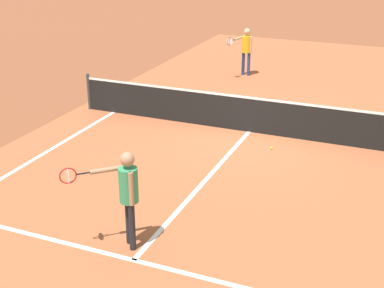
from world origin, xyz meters
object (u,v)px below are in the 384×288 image
object	(u,v)px
net	(250,114)
player_near	(127,189)
player_far	(246,46)
tennis_ball_near_net	(271,148)

from	to	relation	value
net	player_near	bearing A→B (deg)	-92.53
player_near	player_far	distance (m)	11.56
player_near	player_far	bearing A→B (deg)	97.74
player_near	player_far	xyz separation A→B (m)	(-1.56, 11.45, -0.05)
net	player_far	world-z (taller)	player_far
player_near	tennis_ball_near_net	bearing A→B (deg)	77.64
player_far	tennis_ball_near_net	world-z (taller)	player_far
net	player_near	size ratio (longest dim) A/B	5.68
net	player_far	xyz separation A→B (m)	(-1.82, 5.41, 0.55)
player_far	tennis_ball_near_net	distance (m)	6.96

